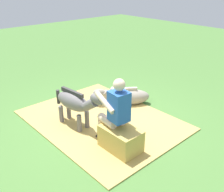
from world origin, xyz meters
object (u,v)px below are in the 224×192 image
Objects in this scene: pony_standing at (76,103)px; pony_lying at (127,97)px; person_seated at (115,110)px; hay_bale at (121,139)px.

pony_standing reaches higher than pony_lying.
person_seated reaches higher than pony_standing.
pony_lying is at bearing -52.08° from person_seated.
hay_bale is 0.52× the size of pony_standing.
person_seated is 1.01m from pony_standing.
pony_lying is at bearing -48.30° from hay_bale.
person_seated is at bearing -4.38° from hay_bale.
person_seated is (0.16, -0.01, 0.50)m from hay_bale.
pony_standing is (1.14, 0.11, 0.32)m from hay_bale.
hay_bale is 0.57× the size of pony_lying.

